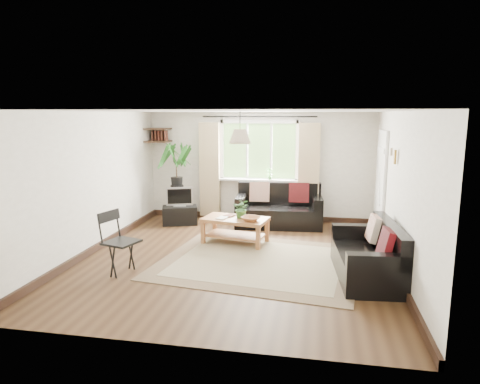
% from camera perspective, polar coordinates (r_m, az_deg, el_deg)
% --- Properties ---
extents(floor, '(5.50, 5.50, 0.00)m').
position_cam_1_polar(floor, '(7.15, -0.59, -8.88)').
color(floor, '#311E10').
rests_on(floor, ground).
extents(ceiling, '(5.50, 5.50, 0.00)m').
position_cam_1_polar(ceiling, '(6.75, -0.62, 10.74)').
color(ceiling, white).
rests_on(ceiling, floor).
extents(wall_back, '(5.00, 0.02, 2.40)m').
position_cam_1_polar(wall_back, '(9.53, 2.56, 3.40)').
color(wall_back, beige).
rests_on(wall_back, floor).
extents(wall_front, '(5.00, 0.02, 2.40)m').
position_cam_1_polar(wall_front, '(4.24, -7.74, -5.57)').
color(wall_front, beige).
rests_on(wall_front, floor).
extents(wall_left, '(0.02, 5.50, 2.40)m').
position_cam_1_polar(wall_left, '(7.72, -19.15, 1.17)').
color(wall_left, beige).
rests_on(wall_left, floor).
extents(wall_right, '(0.02, 5.50, 2.40)m').
position_cam_1_polar(wall_right, '(6.83, 20.45, -0.04)').
color(wall_right, beige).
rests_on(wall_right, floor).
extents(rug, '(3.42, 3.03, 0.02)m').
position_cam_1_polar(rug, '(7.01, 2.56, -9.22)').
color(rug, '#C2BA97').
rests_on(rug, floor).
extents(window, '(2.50, 0.16, 2.16)m').
position_cam_1_polar(window, '(9.46, 2.54, 5.47)').
color(window, white).
rests_on(window, wall_back).
extents(door, '(0.06, 0.96, 2.06)m').
position_cam_1_polar(door, '(8.52, 18.23, 0.68)').
color(door, silver).
rests_on(door, wall_right).
extents(corner_shelf, '(0.50, 0.50, 0.34)m').
position_cam_1_polar(corner_shelf, '(9.80, -10.88, 7.46)').
color(corner_shelf, black).
rests_on(corner_shelf, wall_back).
extents(pendant_lamp, '(0.36, 0.36, 0.54)m').
position_cam_1_polar(pendant_lamp, '(7.15, 0.00, 7.91)').
color(pendant_lamp, beige).
rests_on(pendant_lamp, ceiling).
extents(wall_sconce, '(0.12, 0.12, 0.28)m').
position_cam_1_polar(wall_sconce, '(7.04, 19.75, 4.74)').
color(wall_sconce, beige).
rests_on(wall_sconce, wall_right).
extents(sofa_back, '(1.86, 1.03, 0.84)m').
position_cam_1_polar(sofa_back, '(9.11, 5.19, -1.93)').
color(sofa_back, black).
rests_on(sofa_back, floor).
extents(sofa_right, '(1.72, 0.97, 0.77)m').
position_cam_1_polar(sofa_right, '(6.52, 16.56, -7.67)').
color(sofa_right, black).
rests_on(sofa_right, floor).
extents(coffee_table, '(1.26, 0.83, 0.48)m').
position_cam_1_polar(coffee_table, '(7.92, -0.63, -5.15)').
color(coffee_table, brown).
rests_on(coffee_table, floor).
extents(table_plant, '(0.32, 0.28, 0.35)m').
position_cam_1_polar(table_plant, '(7.83, 0.23, -2.21)').
color(table_plant, '#2B5A24').
rests_on(table_plant, coffee_table).
extents(bowl, '(0.42, 0.42, 0.08)m').
position_cam_1_polar(bowl, '(7.64, 1.45, -3.58)').
color(bowl, '#A36438').
rests_on(bowl, coffee_table).
extents(book_a, '(0.22, 0.26, 0.02)m').
position_cam_1_polar(book_a, '(7.87, -2.93, -3.40)').
color(book_a, silver).
rests_on(book_a, coffee_table).
extents(book_b, '(0.24, 0.27, 0.02)m').
position_cam_1_polar(book_b, '(8.05, -1.85, -3.06)').
color(book_b, '#582F23').
rests_on(book_b, coffee_table).
extents(tv_stand, '(0.83, 0.63, 0.40)m').
position_cam_1_polar(tv_stand, '(9.35, -8.01, -3.07)').
color(tv_stand, black).
rests_on(tv_stand, floor).
extents(tv, '(0.60, 0.36, 0.43)m').
position_cam_1_polar(tv, '(9.27, -8.07, -0.58)').
color(tv, '#A5A5AA').
rests_on(tv, tv_stand).
extents(palm_stand, '(0.69, 0.69, 1.74)m').
position_cam_1_polar(palm_stand, '(9.55, -8.42, 1.29)').
color(palm_stand, black).
rests_on(palm_stand, floor).
extents(folding_chair, '(0.60, 0.60, 0.94)m').
position_cam_1_polar(folding_chair, '(6.62, -15.52, -6.60)').
color(folding_chair, black).
rests_on(folding_chair, floor).
extents(sill_plant, '(0.14, 0.10, 0.27)m').
position_cam_1_polar(sill_plant, '(9.40, 3.96, 2.46)').
color(sill_plant, '#2D6023').
rests_on(sill_plant, window).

